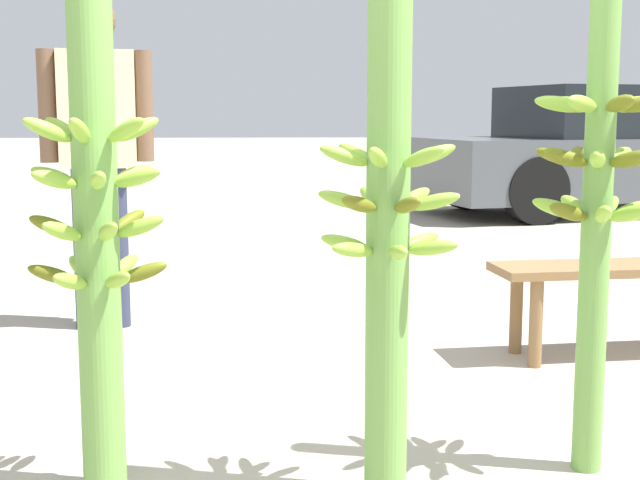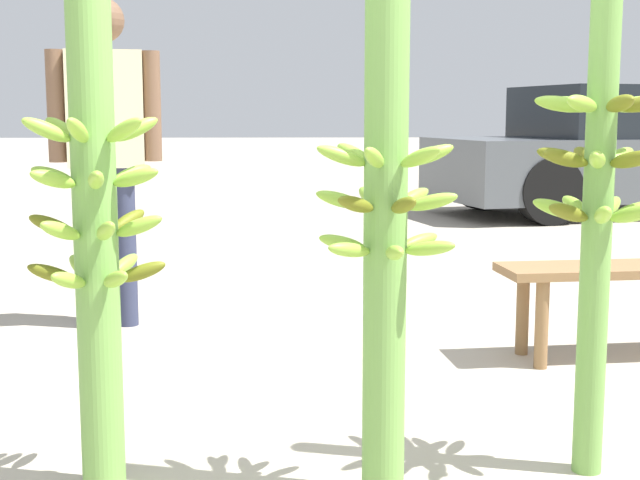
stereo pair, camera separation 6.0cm
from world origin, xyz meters
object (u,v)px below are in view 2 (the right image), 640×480
Objects in this scene: banana_stalk_left at (95,204)px; banana_stalk_right at (598,194)px; vendor_person at (105,130)px; parked_car at (617,152)px; banana_stalk_center at (385,227)px.

banana_stalk_left reaches higher than banana_stalk_right.
vendor_person is 7.05m from parked_car.
banana_stalk_left is 1.51m from banana_stalk_right.
banana_stalk_left is 0.85m from banana_stalk_center.
banana_stalk_left is at bearing -177.61° from banana_stalk_right.
vendor_person reaches higher than banana_stalk_center.
banana_stalk_center is 0.92× the size of vendor_person.
banana_stalk_center is at bearing 141.19° from parked_car.
vendor_person reaches higher than parked_car.
banana_stalk_left reaches higher than vendor_person.
banana_stalk_right reaches higher than parked_car.
vendor_person is (-0.38, 2.08, 0.18)m from banana_stalk_left.
vendor_person is at bearing 124.52° from parked_car.
banana_stalk_right reaches higher than banana_stalk_center.
banana_stalk_left is 1.01× the size of vendor_person.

